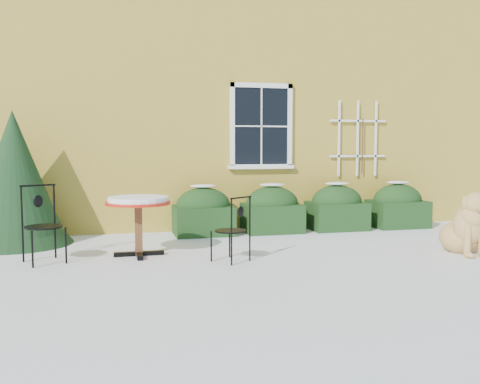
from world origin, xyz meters
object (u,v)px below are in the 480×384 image
object	(u,v)px
bistro_table	(138,207)
patio_chair_far	(43,224)
evergreen_shrub	(15,191)
dog	(466,228)
patio_chair_near	(233,229)

from	to	relation	value
bistro_table	patio_chair_far	size ratio (longest dim) A/B	0.87
evergreen_shrub	patio_chair_far	distance (m)	1.67
evergreen_shrub	dog	world-z (taller)	evergreen_shrub
patio_chair_near	dog	xyz separation A→B (m)	(3.49, -0.32, -0.07)
evergreen_shrub	dog	bearing A→B (deg)	-20.19
bistro_table	patio_chair_far	distance (m)	1.32
evergreen_shrub	patio_chair_near	bearing A→B (deg)	-34.05
bistro_table	patio_chair_near	bearing A→B (deg)	-29.91
dog	bistro_table	bearing A→B (deg)	173.99
bistro_table	evergreen_shrub	bearing A→B (deg)	143.42
bistro_table	patio_chair_near	world-z (taller)	patio_chair_near
patio_chair_near	dog	distance (m)	3.51
patio_chair_far	patio_chair_near	bearing A→B (deg)	-36.19
evergreen_shrub	dog	size ratio (longest dim) A/B	2.06
evergreen_shrub	patio_chair_near	world-z (taller)	evergreen_shrub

